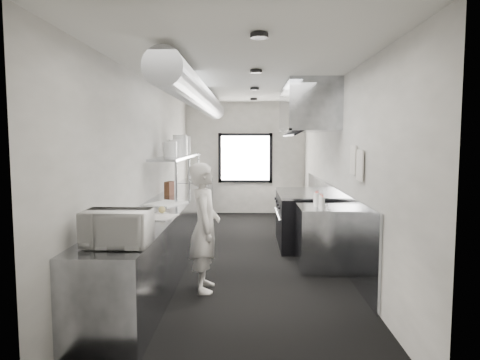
# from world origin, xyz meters

# --- Properties ---
(floor) EXTENTS (3.00, 8.00, 0.01)m
(floor) POSITION_xyz_m (0.00, 0.00, 0.00)
(floor) COLOR black
(floor) RESTS_ON ground
(ceiling) EXTENTS (3.00, 8.00, 0.01)m
(ceiling) POSITION_xyz_m (0.00, 0.00, 2.80)
(ceiling) COLOR silver
(ceiling) RESTS_ON wall_back
(wall_back) EXTENTS (3.00, 0.02, 2.80)m
(wall_back) POSITION_xyz_m (0.00, 4.00, 1.40)
(wall_back) COLOR silver
(wall_back) RESTS_ON floor
(wall_front) EXTENTS (3.00, 0.02, 2.80)m
(wall_front) POSITION_xyz_m (0.00, -4.00, 1.40)
(wall_front) COLOR silver
(wall_front) RESTS_ON floor
(wall_left) EXTENTS (0.02, 8.00, 2.80)m
(wall_left) POSITION_xyz_m (-1.50, 0.00, 1.40)
(wall_left) COLOR silver
(wall_left) RESTS_ON floor
(wall_right) EXTENTS (0.02, 8.00, 2.80)m
(wall_right) POSITION_xyz_m (1.50, 0.00, 1.40)
(wall_right) COLOR silver
(wall_right) RESTS_ON floor
(wall_cladding) EXTENTS (0.03, 5.50, 1.10)m
(wall_cladding) POSITION_xyz_m (1.48, 0.30, 0.55)
(wall_cladding) COLOR gray
(wall_cladding) RESTS_ON wall_right
(hvac_duct) EXTENTS (0.40, 6.40, 0.40)m
(hvac_duct) POSITION_xyz_m (-0.70, 0.40, 2.55)
(hvac_duct) COLOR #96989E
(hvac_duct) RESTS_ON ceiling
(service_window) EXTENTS (1.36, 0.05, 1.25)m
(service_window) POSITION_xyz_m (0.00, 3.96, 1.40)
(service_window) COLOR white
(service_window) RESTS_ON wall_back
(exhaust_hood) EXTENTS (0.81, 2.20, 0.88)m
(exhaust_hood) POSITION_xyz_m (1.10, 0.70, 2.39)
(exhaust_hood) COLOR gray
(exhaust_hood) RESTS_ON ceiling
(prep_counter) EXTENTS (0.70, 6.00, 0.90)m
(prep_counter) POSITION_xyz_m (-1.15, -0.50, 0.45)
(prep_counter) COLOR gray
(prep_counter) RESTS_ON floor
(pass_shelf) EXTENTS (0.45, 3.00, 0.68)m
(pass_shelf) POSITION_xyz_m (-1.19, 1.00, 1.54)
(pass_shelf) COLOR gray
(pass_shelf) RESTS_ON prep_counter
(range) EXTENTS (0.88, 1.60, 0.94)m
(range) POSITION_xyz_m (1.04, 0.70, 0.47)
(range) COLOR black
(range) RESTS_ON floor
(bottle_station) EXTENTS (0.65, 0.80, 0.90)m
(bottle_station) POSITION_xyz_m (1.15, -0.70, 0.45)
(bottle_station) COLOR gray
(bottle_station) RESTS_ON floor
(far_work_table) EXTENTS (0.70, 1.20, 0.90)m
(far_work_table) POSITION_xyz_m (-1.15, 3.20, 0.45)
(far_work_table) COLOR gray
(far_work_table) RESTS_ON floor
(notice_sheet_a) EXTENTS (0.02, 0.28, 0.38)m
(notice_sheet_a) POSITION_xyz_m (1.47, -1.20, 1.60)
(notice_sheet_a) COLOR silver
(notice_sheet_a) RESTS_ON wall_right
(notice_sheet_b) EXTENTS (0.02, 0.28, 0.38)m
(notice_sheet_b) POSITION_xyz_m (1.47, -1.55, 1.55)
(notice_sheet_b) COLOR silver
(notice_sheet_b) RESTS_ON wall_right
(line_cook) EXTENTS (0.42, 0.60, 1.58)m
(line_cook) POSITION_xyz_m (-0.44, -1.65, 0.79)
(line_cook) COLOR silver
(line_cook) RESTS_ON floor
(microwave) EXTENTS (0.55, 0.42, 0.33)m
(microwave) POSITION_xyz_m (-1.08, -3.05, 1.06)
(microwave) COLOR white
(microwave) RESTS_ON prep_counter
(deli_tub_a) EXTENTS (0.16, 0.16, 0.09)m
(deli_tub_a) POSITION_xyz_m (-1.35, -2.75, 0.95)
(deli_tub_a) COLOR beige
(deli_tub_a) RESTS_ON prep_counter
(deli_tub_b) EXTENTS (0.18, 0.18, 0.10)m
(deli_tub_b) POSITION_xyz_m (-1.35, -2.35, 0.95)
(deli_tub_b) COLOR beige
(deli_tub_b) RESTS_ON prep_counter
(newspaper) EXTENTS (0.44, 0.51, 0.01)m
(newspaper) POSITION_xyz_m (-1.00, -1.61, 0.91)
(newspaper) COLOR white
(newspaper) RESTS_ON prep_counter
(small_plate) EXTENTS (0.20, 0.20, 0.01)m
(small_plate) POSITION_xyz_m (-1.02, -1.37, 0.91)
(small_plate) COLOR silver
(small_plate) RESTS_ON prep_counter
(pastry) EXTENTS (0.09, 0.09, 0.09)m
(pastry) POSITION_xyz_m (-1.02, -1.37, 0.96)
(pastry) COLOR tan
(pastry) RESTS_ON small_plate
(cutting_board) EXTENTS (0.63, 0.70, 0.02)m
(cutting_board) POSITION_xyz_m (-1.14, -0.49, 0.91)
(cutting_board) COLOR silver
(cutting_board) RESTS_ON prep_counter
(knife_block) EXTENTS (0.15, 0.23, 0.23)m
(knife_block) POSITION_xyz_m (-1.29, 0.59, 1.02)
(knife_block) COLOR brown
(knife_block) RESTS_ON prep_counter
(plate_stack_a) EXTENTS (0.27, 0.27, 0.26)m
(plate_stack_a) POSITION_xyz_m (-1.22, 0.36, 1.70)
(plate_stack_a) COLOR silver
(plate_stack_a) RESTS_ON pass_shelf
(plate_stack_b) EXTENTS (0.25, 0.25, 0.30)m
(plate_stack_b) POSITION_xyz_m (-1.17, 0.57, 1.72)
(plate_stack_b) COLOR silver
(plate_stack_b) RESTS_ON pass_shelf
(plate_stack_c) EXTENTS (0.32, 0.32, 0.38)m
(plate_stack_c) POSITION_xyz_m (-1.17, 1.12, 1.76)
(plate_stack_c) COLOR silver
(plate_stack_c) RESTS_ON pass_shelf
(plate_stack_d) EXTENTS (0.30, 0.30, 0.36)m
(plate_stack_d) POSITION_xyz_m (-1.20, 1.82, 1.75)
(plate_stack_d) COLOR silver
(plate_stack_d) RESTS_ON pass_shelf
(squeeze_bottle_a) EXTENTS (0.06, 0.06, 0.18)m
(squeeze_bottle_a) POSITION_xyz_m (1.12, -0.99, 0.99)
(squeeze_bottle_a) COLOR silver
(squeeze_bottle_a) RESTS_ON bottle_station
(squeeze_bottle_b) EXTENTS (0.08, 0.08, 0.19)m
(squeeze_bottle_b) POSITION_xyz_m (1.11, -0.86, 0.99)
(squeeze_bottle_b) COLOR silver
(squeeze_bottle_b) RESTS_ON bottle_station
(squeeze_bottle_c) EXTENTS (0.08, 0.08, 0.20)m
(squeeze_bottle_c) POSITION_xyz_m (1.08, -0.69, 1.00)
(squeeze_bottle_c) COLOR silver
(squeeze_bottle_c) RESTS_ON bottle_station
(squeeze_bottle_d) EXTENTS (0.06, 0.06, 0.16)m
(squeeze_bottle_d) POSITION_xyz_m (1.09, -0.51, 0.98)
(squeeze_bottle_d) COLOR silver
(squeeze_bottle_d) RESTS_ON bottle_station
(squeeze_bottle_e) EXTENTS (0.07, 0.07, 0.17)m
(squeeze_bottle_e) POSITION_xyz_m (1.14, -0.44, 0.99)
(squeeze_bottle_e) COLOR silver
(squeeze_bottle_e) RESTS_ON bottle_station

